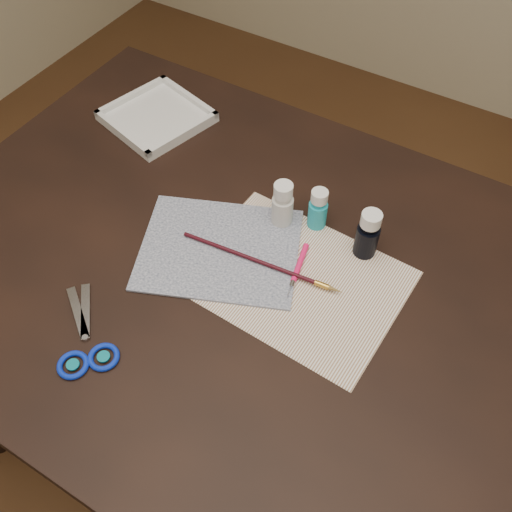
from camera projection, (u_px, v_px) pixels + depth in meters
The scene contains 11 objects.
ground at pixel (256, 433), 1.60m from camera, with size 3.50×3.50×0.02m, color #422614.
table at pixel (256, 371), 1.30m from camera, with size 1.30×0.90×0.75m, color black.
paper at pixel (296, 279), 1.00m from camera, with size 0.36×0.27×0.00m, color white.
canvas at pixel (220, 249), 1.04m from camera, with size 0.28×0.23×0.00m, color #121E3B.
paint_bottle_white at pixel (283, 204), 1.04m from camera, with size 0.04×0.04×0.10m, color silver.
paint_bottle_cyan at pixel (318, 209), 1.04m from camera, with size 0.04×0.04×0.09m, color #1DA5BA.
paint_bottle_navy at pixel (368, 234), 1.00m from camera, with size 0.04×0.04×0.10m, color black.
paintbrush at pixel (261, 262), 1.01m from camera, with size 0.31×0.01×0.01m, color black, non-canonical shape.
craft_knife at pixel (297, 272), 1.00m from camera, with size 0.13×0.01×0.01m, color #F31861, non-canonical shape.
scissors at pixel (79, 330), 0.93m from camera, with size 0.20×0.10×0.01m, color silver, non-canonical shape.
palette_tray at pixel (157, 116), 1.26m from camera, with size 0.20×0.20×0.02m, color silver.
Camera 1 is at (0.31, -0.51, 1.56)m, focal length 40.00 mm.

